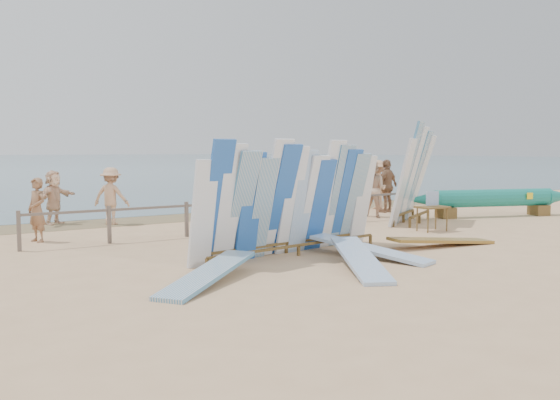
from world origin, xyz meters
TOP-DOWN VIEW (x-y plane):
  - ground at (0.00, 0.00)m, footprint 160.00×160.00m
  - wet_sand_strip at (0.00, 7.20)m, footprint 40.00×2.60m
  - fence at (0.00, 3.00)m, footprint 12.08×0.08m
  - main_surfboard_rack at (-1.21, -0.63)m, footprint 5.00×1.24m
  - side_surfboard_rack at (4.93, 1.86)m, footprint 2.68×1.98m
  - outrigger_canoe at (8.47, 1.58)m, footprint 6.27×2.64m
  - vendor_table at (4.05, 0.24)m, footprint 0.87×0.65m
  - flat_board_a at (-0.08, -1.83)m, footprint 1.33×2.74m
  - flat_board_b at (-1.08, -2.67)m, footprint 1.70×2.65m
  - flat_board_c at (2.32, -1.63)m, footprint 2.75×0.99m
  - flat_board_e at (-3.95, -2.14)m, footprint 2.50×2.04m
  - beach_chair_left at (-0.08, 3.59)m, footprint 0.57×0.58m
  - beach_chair_right at (0.50, 3.78)m, footprint 0.62×0.64m
  - stroller at (1.39, 4.17)m, footprint 0.65×0.82m
  - beachgoer_1 at (-5.38, 4.18)m, footprint 0.51×0.65m
  - beachgoer_3 at (-2.84, 6.51)m, footprint 1.11×1.09m
  - beachgoer_5 at (0.35, 5.50)m, footprint 1.14×1.52m
  - beachgoer_6 at (1.51, 4.14)m, footprint 0.92×0.60m
  - beachgoer_extra_0 at (7.05, 5.68)m, footprint 1.23×0.61m
  - beachgoer_10 at (6.42, 4.51)m, footprint 1.18×0.70m
  - beachgoer_11 at (-4.26, 7.50)m, footprint 1.48×1.33m
  - beachgoer_9 at (5.02, 6.30)m, footprint 1.28×0.81m
  - beachgoer_8 at (4.95, 3.60)m, footprint 0.74×1.00m
  - beachgoer_7 at (4.36, 5.68)m, footprint 0.44×0.66m

SIDE VIEW (x-z plane):
  - ground at x=0.00m, z-range 0.00..0.00m
  - wet_sand_strip at x=0.00m, z-range -0.01..0.01m
  - flat_board_a at x=-0.08m, z-range -0.18..0.18m
  - flat_board_b at x=-1.08m, z-range -0.21..0.21m
  - flat_board_c at x=2.32m, z-range -0.13..0.13m
  - flat_board_e at x=-3.95m, z-range -0.17..0.17m
  - beach_chair_left at x=-0.08m, z-range -0.17..0.63m
  - beach_chair_right at x=0.50m, z-range -0.18..0.70m
  - vendor_table at x=4.05m, z-range -0.18..0.92m
  - stroller at x=1.39m, z-range -0.10..0.90m
  - outrigger_canoe at x=8.47m, z-range 0.13..1.05m
  - fence at x=0.00m, z-range 0.18..1.08m
  - beachgoer_1 at x=-5.38m, z-range 0.00..1.56m
  - beachgoer_5 at x=0.35m, z-range 0.00..1.59m
  - beachgoer_11 at x=-4.26m, z-range 0.00..1.62m
  - beachgoer_7 at x=4.36m, z-range 0.00..1.67m
  - beachgoer_3 at x=-2.84m, z-range 0.00..1.71m
  - beachgoer_6 at x=1.51m, z-range 0.00..1.74m
  - beachgoer_9 at x=5.02m, z-range 0.00..1.83m
  - beachgoer_extra_0 at x=7.05m, z-range 0.00..1.84m
  - beachgoer_8 at x=4.95m, z-range 0.00..1.86m
  - beachgoer_10 at x=6.42m, z-range 0.00..1.89m
  - main_surfboard_rack at x=-1.21m, z-range -0.12..2.33m
  - side_surfboard_rack at x=4.93m, z-range -0.15..2.91m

